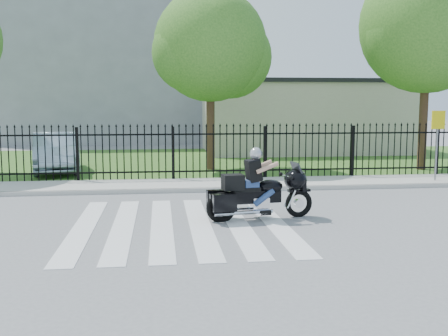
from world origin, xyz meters
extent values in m
plane|color=slate|center=(0.00, 0.00, 0.00)|extent=(120.00, 120.00, 0.00)
cube|color=#ADAAA3|center=(0.00, 5.00, 0.06)|extent=(40.00, 2.00, 0.12)
cube|color=#ADAAA3|center=(0.00, 4.00, 0.06)|extent=(40.00, 0.12, 0.12)
cube|color=#336121|center=(0.00, 12.00, 0.01)|extent=(40.00, 12.00, 0.02)
cube|color=black|center=(0.00, 6.00, 0.35)|extent=(26.00, 0.04, 0.05)
cube|color=black|center=(0.00, 6.00, 1.55)|extent=(26.00, 0.04, 0.05)
cylinder|color=#382316|center=(1.50, 9.00, 2.08)|extent=(0.32, 0.32, 4.16)
sphere|color=#2D621C|center=(1.50, 9.00, 4.68)|extent=(4.20, 4.20, 4.20)
cylinder|color=#382316|center=(9.50, 8.00, 2.40)|extent=(0.32, 0.32, 4.80)
sphere|color=#2D621C|center=(9.50, 8.00, 5.40)|extent=(5.00, 5.00, 5.00)
cube|color=#B6AA98|center=(7.00, 16.00, 1.75)|extent=(10.00, 6.00, 3.50)
cube|color=black|center=(7.00, 16.00, 3.60)|extent=(10.20, 6.20, 0.20)
cube|color=#95989D|center=(-3.00, 26.00, 6.00)|extent=(15.00, 10.00, 12.00)
torus|color=black|center=(2.67, 0.49, 0.31)|extent=(0.65, 0.21, 0.64)
torus|color=black|center=(0.89, 0.23, 0.31)|extent=(0.69, 0.23, 0.68)
cube|color=black|center=(1.62, 0.34, 0.51)|extent=(1.22, 0.39, 0.28)
ellipsoid|color=black|center=(1.98, 0.39, 0.72)|extent=(0.62, 0.45, 0.31)
cube|color=black|center=(1.44, 0.31, 0.69)|extent=(0.64, 0.38, 0.09)
cube|color=silver|center=(1.76, 0.36, 0.35)|extent=(0.41, 0.33, 0.28)
ellipsoid|color=black|center=(2.58, 0.48, 0.85)|extent=(0.59, 0.73, 0.50)
cube|color=black|center=(1.14, 0.27, 0.85)|extent=(0.49, 0.41, 0.33)
cube|color=navy|center=(1.55, 0.33, 0.80)|extent=(0.35, 0.32, 0.17)
sphere|color=#B1B3B9|center=(1.66, 0.34, 1.46)|extent=(0.27, 0.27, 0.27)
imported|color=#A0B7C9|center=(-4.26, 9.02, 0.74)|extent=(2.40, 4.60, 1.44)
cylinder|color=gray|center=(8.21, 4.62, 1.17)|extent=(0.06, 0.06, 2.10)
cube|color=yellow|center=(8.21, 4.60, 2.03)|extent=(0.48, 0.12, 0.57)
camera|label=1|loc=(-0.41, -10.82, 2.56)|focal=42.00mm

